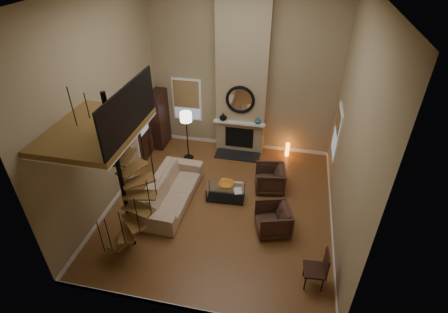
% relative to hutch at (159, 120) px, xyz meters
% --- Properties ---
extents(ground, '(6.00, 6.50, 0.01)m').
position_rel_hutch_xyz_m(ground, '(2.80, -2.78, -0.95)').
color(ground, brown).
rests_on(ground, ground).
extents(back_wall, '(6.00, 0.02, 5.50)m').
position_rel_hutch_xyz_m(back_wall, '(2.80, 0.47, 1.80)').
color(back_wall, tan).
rests_on(back_wall, ground).
extents(front_wall, '(6.00, 0.02, 5.50)m').
position_rel_hutch_xyz_m(front_wall, '(2.80, -6.03, 1.80)').
color(front_wall, tan).
rests_on(front_wall, ground).
extents(left_wall, '(0.02, 6.50, 5.50)m').
position_rel_hutch_xyz_m(left_wall, '(-0.20, -2.78, 1.80)').
color(left_wall, tan).
rests_on(left_wall, ground).
extents(right_wall, '(0.02, 6.50, 5.50)m').
position_rel_hutch_xyz_m(right_wall, '(5.80, -2.78, 1.80)').
color(right_wall, tan).
rests_on(right_wall, ground).
extents(baseboard_back, '(6.00, 0.02, 0.12)m').
position_rel_hutch_xyz_m(baseboard_back, '(2.80, 0.46, -0.89)').
color(baseboard_back, white).
rests_on(baseboard_back, ground).
extents(baseboard_front, '(6.00, 0.02, 0.12)m').
position_rel_hutch_xyz_m(baseboard_front, '(2.80, -6.02, -0.89)').
color(baseboard_front, white).
rests_on(baseboard_front, ground).
extents(baseboard_left, '(0.02, 6.50, 0.12)m').
position_rel_hutch_xyz_m(baseboard_left, '(-0.19, -2.78, -0.89)').
color(baseboard_left, white).
rests_on(baseboard_left, ground).
extents(baseboard_right, '(0.02, 6.50, 0.12)m').
position_rel_hutch_xyz_m(baseboard_right, '(5.79, -2.78, -0.89)').
color(baseboard_right, white).
rests_on(baseboard_right, ground).
extents(chimney_breast, '(1.60, 0.38, 5.50)m').
position_rel_hutch_xyz_m(chimney_breast, '(2.80, 0.28, 1.80)').
color(chimney_breast, tan).
rests_on(chimney_breast, ground).
extents(hearth, '(1.50, 0.60, 0.04)m').
position_rel_hutch_xyz_m(hearth, '(2.80, -0.21, -0.93)').
color(hearth, black).
rests_on(hearth, ground).
extents(firebox, '(0.95, 0.02, 0.72)m').
position_rel_hutch_xyz_m(firebox, '(2.80, 0.08, -0.40)').
color(firebox, black).
rests_on(firebox, chimney_breast).
extents(mantel, '(1.70, 0.18, 0.06)m').
position_rel_hutch_xyz_m(mantel, '(2.80, -0.00, 0.20)').
color(mantel, white).
rests_on(mantel, chimney_breast).
extents(mirror_frame, '(0.94, 0.10, 0.94)m').
position_rel_hutch_xyz_m(mirror_frame, '(2.80, 0.06, 1.00)').
color(mirror_frame, black).
rests_on(mirror_frame, chimney_breast).
extents(mirror_disc, '(0.80, 0.01, 0.80)m').
position_rel_hutch_xyz_m(mirror_disc, '(2.80, 0.07, 1.00)').
color(mirror_disc, white).
rests_on(mirror_disc, chimney_breast).
extents(vase_left, '(0.24, 0.24, 0.25)m').
position_rel_hutch_xyz_m(vase_left, '(2.25, 0.04, 0.35)').
color(vase_left, black).
rests_on(vase_left, mantel).
extents(vase_right, '(0.20, 0.20, 0.21)m').
position_rel_hutch_xyz_m(vase_right, '(3.40, 0.04, 0.33)').
color(vase_right, '#1A585D').
rests_on(vase_right, mantel).
extents(window_back, '(1.02, 0.06, 1.52)m').
position_rel_hutch_xyz_m(window_back, '(0.90, 0.44, 0.67)').
color(window_back, white).
rests_on(window_back, back_wall).
extents(window_right, '(0.06, 1.02, 1.52)m').
position_rel_hutch_xyz_m(window_right, '(5.77, -0.78, 0.68)').
color(window_right, white).
rests_on(window_right, right_wall).
extents(entry_door, '(0.10, 1.05, 2.16)m').
position_rel_hutch_xyz_m(entry_door, '(-0.16, -0.98, 0.10)').
color(entry_door, white).
rests_on(entry_door, ground).
extents(loft, '(1.70, 2.20, 1.09)m').
position_rel_hutch_xyz_m(loft, '(0.75, -4.58, 2.29)').
color(loft, brown).
rests_on(loft, left_wall).
extents(spiral_stair, '(1.47, 1.47, 4.06)m').
position_rel_hutch_xyz_m(spiral_stair, '(1.02, -4.57, 0.83)').
color(spiral_stair, black).
rests_on(spiral_stair, ground).
extents(hutch, '(0.43, 0.91, 2.04)m').
position_rel_hutch_xyz_m(hutch, '(0.00, 0.00, 0.00)').
color(hutch, black).
rests_on(hutch, ground).
extents(sofa, '(1.13, 2.74, 0.79)m').
position_rel_hutch_xyz_m(sofa, '(1.39, -2.85, -0.55)').
color(sofa, tan).
rests_on(sofa, ground).
extents(armchair_near, '(0.97, 0.95, 0.78)m').
position_rel_hutch_xyz_m(armchair_near, '(4.11, -1.72, -0.60)').
color(armchair_near, '#3F261D').
rests_on(armchair_near, ground).
extents(armchair_far, '(1.05, 1.03, 0.77)m').
position_rel_hutch_xyz_m(armchair_far, '(4.36, -3.39, -0.60)').
color(armchair_far, '#3F261D').
rests_on(armchair_far, ground).
extents(coffee_table, '(1.17, 0.63, 0.44)m').
position_rel_hutch_xyz_m(coffee_table, '(2.87, -2.47, -0.67)').
color(coffee_table, silver).
rests_on(coffee_table, ground).
extents(bowl, '(0.42, 0.42, 0.10)m').
position_rel_hutch_xyz_m(bowl, '(2.87, -2.42, -0.45)').
color(bowl, orange).
rests_on(bowl, coffee_table).
extents(book, '(0.28, 0.33, 0.03)m').
position_rel_hutch_xyz_m(book, '(3.22, -2.62, -0.49)').
color(book, gray).
rests_on(book, coffee_table).
extents(floor_lamp, '(0.37, 0.37, 1.70)m').
position_rel_hutch_xyz_m(floor_lamp, '(1.21, -0.68, 0.46)').
color(floor_lamp, black).
rests_on(floor_lamp, ground).
extents(accent_lamp, '(0.13, 0.13, 0.46)m').
position_rel_hutch_xyz_m(accent_lamp, '(4.44, 0.15, -0.70)').
color(accent_lamp, orange).
rests_on(accent_lamp, ground).
extents(side_chair, '(0.49, 0.49, 0.98)m').
position_rel_hutch_xyz_m(side_chair, '(5.39, -4.82, -0.42)').
color(side_chair, black).
rests_on(side_chair, ground).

